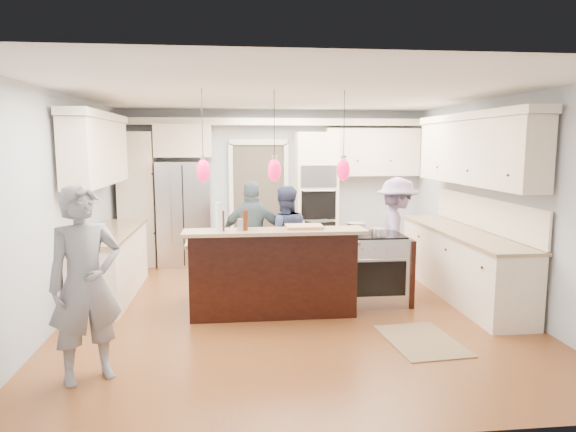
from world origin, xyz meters
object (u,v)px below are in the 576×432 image
(kitchen_island, at_px, (271,270))
(refrigerator, at_px, (185,213))
(person_bar_end, at_px, (86,284))
(island_range, at_px, (376,268))
(person_far_left, at_px, (284,238))

(kitchen_island, bearing_deg, refrigerator, 116.93)
(person_bar_end, bearing_deg, island_range, 2.03)
(person_bar_end, xyz_separation_m, person_far_left, (2.02, 2.65, -0.12))
(kitchen_island, distance_m, island_range, 1.41)
(island_range, distance_m, person_far_left, 1.39)
(island_range, bearing_deg, person_bar_end, -148.54)
(person_bar_end, bearing_deg, person_far_left, 23.19)
(person_bar_end, relative_size, person_far_left, 1.16)
(refrigerator, relative_size, kitchen_island, 0.86)
(refrigerator, distance_m, person_far_left, 2.37)
(refrigerator, bearing_deg, person_bar_end, -96.09)
(refrigerator, relative_size, person_far_left, 1.19)
(refrigerator, bearing_deg, kitchen_island, -63.07)
(refrigerator, relative_size, island_range, 1.96)
(island_range, relative_size, person_far_left, 0.61)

